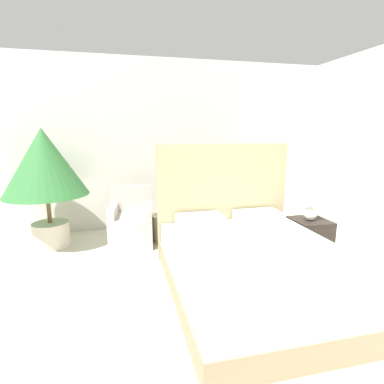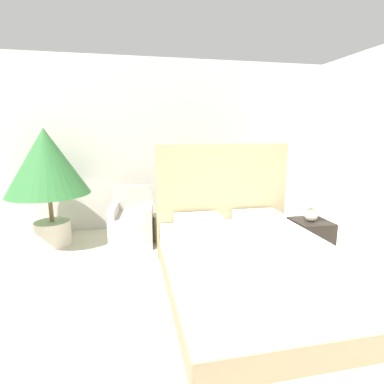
{
  "view_description": "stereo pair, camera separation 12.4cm",
  "coord_description": "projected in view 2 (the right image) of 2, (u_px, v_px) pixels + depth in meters",
  "views": [
    {
      "loc": [
        -0.96,
        -1.34,
        1.7
      ],
      "look_at": [
        0.01,
        2.78,
        0.83
      ],
      "focal_mm": 28.0,
      "sensor_mm": 36.0,
      "label": 1
    },
    {
      "loc": [
        -0.84,
        -1.37,
        1.7
      ],
      "look_at": [
        0.01,
        2.78,
        0.83
      ],
      "focal_mm": 28.0,
      "sensor_mm": 36.0,
      "label": 2
    }
  ],
  "objects": [
    {
      "name": "bed",
      "position": [
        250.0,
        264.0,
        3.2
      ],
      "size": [
        1.81,
        2.23,
        1.53
      ],
      "color": "#8C7A5B",
      "rests_on": "ground_plane"
    },
    {
      "name": "table_lamp",
      "position": [
        312.0,
        199.0,
        4.01
      ],
      "size": [
        0.27,
        0.27,
        0.51
      ],
      "color": "white",
      "rests_on": "nightstand"
    },
    {
      "name": "armchair_near_window_right",
      "position": [
        197.0,
        221.0,
        4.79
      ],
      "size": [
        0.7,
        0.73,
        0.86
      ],
      "rotation": [
        0.0,
        0.0,
        -0.11
      ],
      "color": "#B7B2A8",
      "rests_on": "ground_plane"
    },
    {
      "name": "side_table",
      "position": [
        165.0,
        227.0,
        4.73
      ],
      "size": [
        0.4,
        0.4,
        0.41
      ],
      "color": "#B7AD93",
      "rests_on": "ground_plane"
    },
    {
      "name": "armchair_near_window_left",
      "position": [
        132.0,
        225.0,
        4.59
      ],
      "size": [
        0.69,
        0.72,
        0.86
      ],
      "rotation": [
        0.0,
        0.0,
        -0.1
      ],
      "color": "#B7B2A8",
      "rests_on": "ground_plane"
    },
    {
      "name": "potted_palm",
      "position": [
        47.0,
        167.0,
        4.32
      ],
      "size": [
        1.17,
        1.17,
        1.75
      ],
      "color": "beige",
      "rests_on": "ground_plane"
    },
    {
      "name": "wall_back",
      "position": [
        178.0,
        145.0,
        5.32
      ],
      "size": [
        10.0,
        0.06,
        2.9
      ],
      "color": "silver",
      "rests_on": "ground_plane"
    },
    {
      "name": "nightstand",
      "position": [
        310.0,
        238.0,
        4.14
      ],
      "size": [
        0.47,
        0.49,
        0.5
      ],
      "color": "black",
      "rests_on": "ground_plane"
    }
  ]
}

